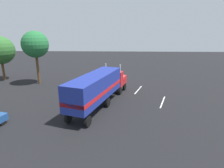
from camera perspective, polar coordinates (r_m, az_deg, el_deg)
name	(u,v)px	position (r m, az deg, el deg)	size (l,w,h in m)	color
ground_plane	(116,90)	(29.21, 1.37, -1.78)	(120.00, 120.00, 0.00)	black
lane_stripe_near	(138,90)	(29.40, 8.21, -1.82)	(4.40, 0.16, 0.01)	silver
lane_stripe_mid	(163,102)	(25.08, 15.53, -5.42)	(4.40, 0.16, 0.01)	silver
semi_truck	(100,86)	(22.41, -3.90, -0.60)	(14.23, 6.77, 4.50)	red
person_bystander	(87,95)	(24.44, -7.93, -3.32)	(0.34, 0.46, 1.63)	#2D3347
tree_center	(35,45)	(34.15, -22.87, 11.25)	(4.48, 4.48, 9.11)	brown
tree_right	(0,50)	(39.86, -31.57, 8.94)	(5.13, 5.13, 8.22)	brown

